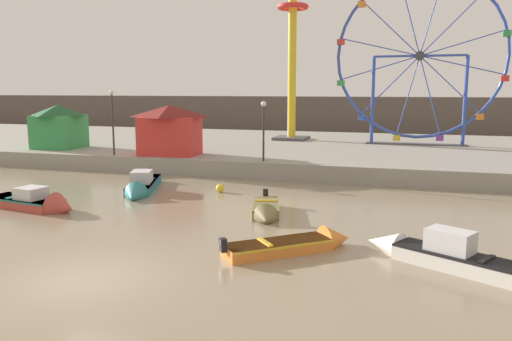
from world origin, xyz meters
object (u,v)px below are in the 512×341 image
motorboat_white_red_stripe (442,254)px  motorboat_faded_red (38,203)px  drop_tower_yellow_tower (292,45)px  motorboat_teal_painted (141,186)px  carnival_booth_red_striped (170,129)px  promenade_lamp_near (264,122)px  ferris_wheel_blue_frame (420,59)px  motorboat_orange_hull (299,244)px  carnival_booth_green_kiosk (59,126)px  motorboat_olive_wood (266,211)px  promenade_lamp_far (112,113)px  mooring_buoy_orange (220,188)px

motorboat_white_red_stripe → motorboat_faded_red: 17.28m
motorboat_white_red_stripe → drop_tower_yellow_tower: bearing=-39.1°
motorboat_teal_painted → carnival_booth_red_striped: carnival_booth_red_striped is taller
motorboat_faded_red → promenade_lamp_near: size_ratio=1.42×
motorboat_faded_red → ferris_wheel_blue_frame: 29.51m
motorboat_orange_hull → carnival_booth_green_kiosk: size_ratio=1.19×
motorboat_orange_hull → carnival_booth_green_kiosk: carnival_booth_green_kiosk is taller
motorboat_white_red_stripe → ferris_wheel_blue_frame: size_ratio=0.41×
ferris_wheel_blue_frame → carnival_booth_green_kiosk: bearing=-158.1°
motorboat_teal_painted → motorboat_faded_red: motorboat_teal_painted is taller
promenade_lamp_near → ferris_wheel_blue_frame: bearing=54.8°
motorboat_teal_painted → carnival_booth_red_striped: bearing=174.6°
motorboat_white_red_stripe → motorboat_orange_hull: bearing=25.3°
carnival_booth_green_kiosk → carnival_booth_red_striped: 9.74m
ferris_wheel_blue_frame → motorboat_olive_wood: bearing=-105.7°
motorboat_faded_red → carnival_booth_red_striped: bearing=96.1°
motorboat_orange_hull → drop_tower_yellow_tower: (-6.56, 26.89, 8.82)m
promenade_lamp_far → motorboat_olive_wood: bearing=-35.0°
motorboat_white_red_stripe → carnival_booth_green_kiosk: (-26.11, 15.92, 2.32)m
promenade_lamp_near → motorboat_orange_hull: bearing=-68.9°
drop_tower_yellow_tower → promenade_lamp_far: size_ratio=3.89×
drop_tower_yellow_tower → motorboat_orange_hull: bearing=-76.3°
motorboat_olive_wood → promenade_lamp_near: 10.10m
motorboat_teal_painted → ferris_wheel_blue_frame: (13.81, 18.65, 7.35)m
promenade_lamp_near → promenade_lamp_far: bearing=179.9°
drop_tower_yellow_tower → carnival_booth_green_kiosk: bearing=-143.2°
motorboat_white_red_stripe → motorboat_faded_red: motorboat_white_red_stripe is taller
motorboat_white_red_stripe → drop_tower_yellow_tower: (-11.10, 27.16, 8.67)m
carnival_booth_red_striped → motorboat_faded_red: bearing=-97.7°
carnival_booth_red_striped → motorboat_white_red_stripe: bearing=-46.4°
motorboat_white_red_stripe → motorboat_orange_hull: size_ratio=1.30×
carnival_booth_green_kiosk → promenade_lamp_far: bearing=-24.6°
motorboat_olive_wood → carnival_booth_red_striped: size_ratio=0.91×
motorboat_olive_wood → promenade_lamp_far: bearing=-140.9°
carnival_booth_green_kiosk → motorboat_white_red_stripe: bearing=-34.8°
motorboat_faded_red → drop_tower_yellow_tower: 26.74m
drop_tower_yellow_tower → mooring_buoy_orange: 20.49m
mooring_buoy_orange → motorboat_orange_hull: bearing=-54.1°
ferris_wheel_blue_frame → promenade_lamp_near: 15.92m
carnival_booth_green_kiosk → carnival_booth_red_striped: (9.66, -1.25, 0.05)m
motorboat_orange_hull → carnival_booth_red_striped: (-11.92, 14.40, 2.52)m
motorboat_olive_wood → ferris_wheel_blue_frame: 23.74m
promenade_lamp_near → promenade_lamp_far: size_ratio=0.85×
motorboat_olive_wood → promenade_lamp_far: (-13.14, 9.18, 3.55)m
motorboat_faded_red → ferris_wheel_blue_frame: (16.27, 23.49, 7.36)m
motorboat_orange_hull → carnival_booth_red_striped: carnival_booth_red_striped is taller
carnival_booth_green_kiosk → carnival_booth_red_striped: bearing=-10.8°
ferris_wheel_blue_frame → drop_tower_yellow_tower: bearing=174.1°
carnival_booth_green_kiosk → promenade_lamp_near: bearing=-11.6°
motorboat_teal_painted → mooring_buoy_orange: 4.18m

